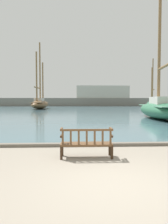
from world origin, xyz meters
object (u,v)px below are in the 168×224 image
park_bench (86,143)px  sailboat_centre_channel (152,104)px  sailboat_outer_starboard (159,108)px  sailboat_distant_harbor (40,103)px

park_bench → sailboat_centre_channel: size_ratio=0.15×
sailboat_centre_channel → sailboat_outer_starboard: size_ratio=0.76×
sailboat_distant_harbor → sailboat_centre_channel: size_ratio=1.25×
park_bench → sailboat_outer_starboard: size_ratio=0.12×
sailboat_distant_harbor → sailboat_centre_channel: bearing=4.9°
sailboat_centre_channel → sailboat_outer_starboard: (-8.70, -25.73, 0.02)m
sailboat_distant_harbor → sailboat_outer_starboard: bearing=-57.8°
park_bench → sailboat_centre_channel: 42.63m
park_bench → sailboat_outer_starboard: bearing=60.6°
park_bench → sailboat_distant_harbor: 38.01m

